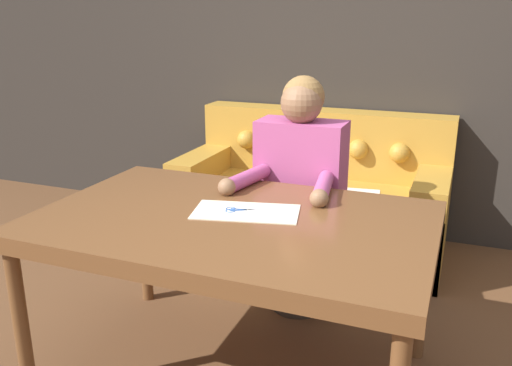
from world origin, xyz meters
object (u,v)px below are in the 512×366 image
at_px(couch, 312,200).
at_px(person, 300,196).
at_px(dining_table, 233,232).
at_px(scissors, 240,210).

relative_size(couch, person, 1.40).
bearing_deg(dining_table, person, 83.23).
xyz_separation_m(person, scissors, (-0.08, -0.58, 0.11)).
xyz_separation_m(dining_table, couch, (-0.09, 1.51, -0.36)).
height_order(person, scissors, person).
distance_m(dining_table, person, 0.66).
relative_size(dining_table, person, 1.27).
bearing_deg(person, couch, 100.93).
xyz_separation_m(dining_table, person, (0.08, 0.65, -0.05)).
relative_size(dining_table, scissors, 7.91).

